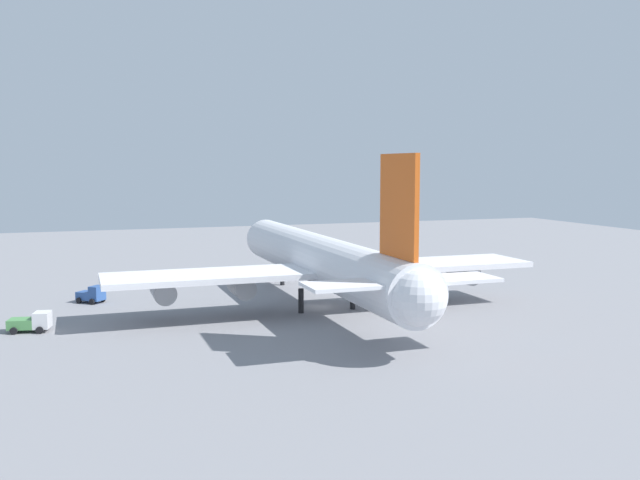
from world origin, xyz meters
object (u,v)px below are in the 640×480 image
object	(u,v)px
cargo_airplane	(320,261)
safety_cone_nose	(274,273)
maintenance_van	(32,322)
fuel_truck	(92,295)

from	to	relation	value
cargo_airplane	safety_cone_nose	bearing A→B (deg)	-2.85
maintenance_van	safety_cone_nose	distance (m)	47.15
cargo_airplane	maintenance_van	bearing A→B (deg)	93.32
fuel_truck	safety_cone_nose	size ratio (longest dim) A/B	6.15
fuel_truck	maintenance_van	size ratio (longest dim) A/B	0.83
fuel_truck	maintenance_van	xyz separation A→B (m)	(-15.09, 6.75, -0.03)
cargo_airplane	maintenance_van	distance (m)	35.49
cargo_airplane	safety_cone_nose	distance (m)	28.52
maintenance_van	safety_cone_nose	world-z (taller)	maintenance_van
cargo_airplane	maintenance_van	world-z (taller)	cargo_airplane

